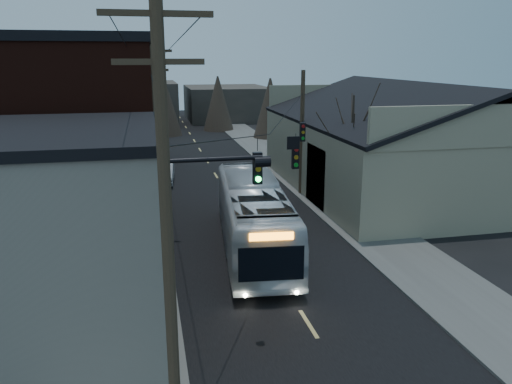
{
  "coord_description": "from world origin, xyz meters",
  "views": [
    {
      "loc": [
        -5.3,
        -7.31,
        9.28
      ],
      "look_at": [
        -0.31,
        15.41,
        3.0
      ],
      "focal_mm": 35.0,
      "sensor_mm": 36.0,
      "label": 1
    }
  ],
  "objects": [
    {
      "name": "bus",
      "position": [
        -0.39,
        15.64,
        1.72
      ],
      "size": [
        4.14,
        12.61,
        3.45
      ],
      "primitive_type": "imported",
      "rotation": [
        0.0,
        0.0,
        3.04
      ],
      "color": "silver",
      "rests_on": "ground"
    },
    {
      "name": "building_far_left",
      "position": [
        -6.0,
        65.0,
        3.0
      ],
      "size": [
        10.0,
        12.0,
        6.0
      ],
      "primitive_type": "cube",
      "color": "#312D27",
      "rests_on": "ground"
    },
    {
      "name": "building_left_far",
      "position": [
        -9.5,
        36.0,
        3.5
      ],
      "size": [
        9.0,
        14.0,
        7.0
      ],
      "primitive_type": "cube",
      "color": "#312D27",
      "rests_on": "ground"
    },
    {
      "name": "bare_tree",
      "position": [
        6.5,
        20.0,
        3.6
      ],
      "size": [
        0.4,
        0.4,
        7.2
      ],
      "primitive_type": "cone",
      "color": "black",
      "rests_on": "ground"
    },
    {
      "name": "road_surface",
      "position": [
        0.0,
        30.0,
        0.01
      ],
      "size": [
        9.0,
        110.0,
        0.02
      ],
      "primitive_type": "cube",
      "color": "black",
      "rests_on": "ground"
    },
    {
      "name": "building_brick",
      "position": [
        -10.0,
        20.0,
        5.0
      ],
      "size": [
        10.0,
        12.0,
        10.0
      ],
      "primitive_type": "cube",
      "color": "black",
      "rests_on": "ground"
    },
    {
      "name": "utility_lines",
      "position": [
        -3.11,
        24.14,
        4.95
      ],
      "size": [
        11.24,
        45.28,
        10.5
      ],
      "color": "#382B1E",
      "rests_on": "ground"
    },
    {
      "name": "building_clapboard",
      "position": [
        -9.0,
        9.0,
        3.5
      ],
      "size": [
        8.0,
        8.0,
        7.0
      ],
      "primitive_type": "cube",
      "color": "slate",
      "rests_on": "ground"
    },
    {
      "name": "building_far_right",
      "position": [
        7.0,
        70.0,
        2.5
      ],
      "size": [
        12.0,
        14.0,
        5.0
      ],
      "primitive_type": "cube",
      "color": "#312D27",
      "rests_on": "ground"
    },
    {
      "name": "sidewalk_right",
      "position": [
        6.5,
        30.0,
        0.06
      ],
      "size": [
        4.0,
        110.0,
        0.12
      ],
      "primitive_type": "cube",
      "color": "#474744",
      "rests_on": "ground"
    },
    {
      "name": "warehouse",
      "position": [
        13.0,
        25.0,
        2.7
      ],
      "size": [
        16.16,
        20.6,
        7.73
      ],
      "color": "gray",
      "rests_on": "ground"
    },
    {
      "name": "sidewalk_left",
      "position": [
        -6.5,
        30.0,
        0.06
      ],
      "size": [
        4.0,
        110.0,
        0.12
      ],
      "primitive_type": "cube",
      "color": "#474744",
      "rests_on": "ground"
    },
    {
      "name": "parked_car",
      "position": [
        -4.3,
        30.58,
        0.78
      ],
      "size": [
        2.05,
        4.85,
        1.56
      ],
      "primitive_type": "imported",
      "rotation": [
        0.0,
        0.0,
        -0.09
      ],
      "color": "#A8A9B0",
      "rests_on": "ground"
    }
  ]
}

